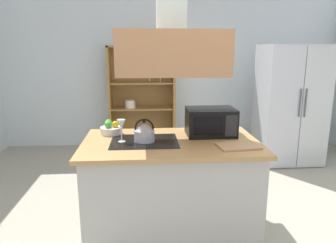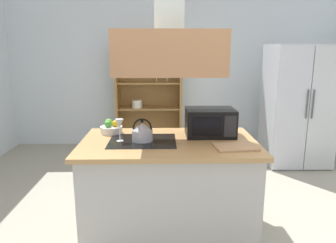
{
  "view_description": "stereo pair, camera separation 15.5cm",
  "coord_description": "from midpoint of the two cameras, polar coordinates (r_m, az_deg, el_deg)",
  "views": [
    {
      "loc": [
        -0.46,
        -2.68,
        1.71
      ],
      "look_at": [
        -0.24,
        0.4,
        1.0
      ],
      "focal_mm": 33.69,
      "sensor_mm": 36.0,
      "label": 1
    },
    {
      "loc": [
        -0.31,
        -2.69,
        1.71
      ],
      "look_at": [
        -0.24,
        0.4,
        1.0
      ],
      "focal_mm": 33.69,
      "sensor_mm": 36.0,
      "label": 2
    }
  ],
  "objects": [
    {
      "name": "kitchen_island",
      "position": [
        3.01,
        -1.02,
        -11.71
      ],
      "size": [
        1.59,
        0.96,
        0.9
      ],
      "color": "#B9B7B0",
      "rests_on": "ground"
    },
    {
      "name": "ground_plane",
      "position": [
        3.21,
        3.58,
        -19.31
      ],
      "size": [
        7.8,
        7.8,
        0.0
      ],
      "primitive_type": "plane",
      "color": "gray"
    },
    {
      "name": "dish_cabinet",
      "position": [
        5.55,
        -5.53,
        3.21
      ],
      "size": [
        1.13,
        0.4,
        1.77
      ],
      "color": "olive",
      "rests_on": "ground"
    },
    {
      "name": "microwave",
      "position": [
        3.04,
        6.27,
        -0.05
      ],
      "size": [
        0.46,
        0.35,
        0.26
      ],
      "color": "black",
      "rests_on": "kitchen_island"
    },
    {
      "name": "cutting_board",
      "position": [
        2.73,
        10.94,
        -4.38
      ],
      "size": [
        0.37,
        0.28,
        0.02
      ],
      "primitive_type": "cube",
      "rotation": [
        0.0,
        0.0,
        0.12
      ],
      "color": "tan",
      "rests_on": "kitchen_island"
    },
    {
      "name": "wine_glass_on_counter",
      "position": [
        2.83,
        -10.03,
        -0.72
      ],
      "size": [
        0.08,
        0.08,
        0.21
      ],
      "color": "silver",
      "rests_on": "kitchen_island"
    },
    {
      "name": "wall_back",
      "position": [
        5.71,
        -0.28,
        9.32
      ],
      "size": [
        6.0,
        0.12,
        2.7
      ],
      "primitive_type": "cube",
      "color": "silver",
      "rests_on": "ground"
    },
    {
      "name": "range_hood",
      "position": [
        2.74,
        -1.13,
        14.49
      ],
      "size": [
        0.9,
        0.7,
        1.2
      ],
      "color": "#B2794E"
    },
    {
      "name": "fruit_bowl",
      "position": [
        3.14,
        -11.67,
        -1.33
      ],
      "size": [
        0.22,
        0.22,
        0.14
      ],
      "color": "silver",
      "rests_on": "kitchen_island"
    },
    {
      "name": "refrigerator",
      "position": [
        5.11,
        20.37,
        2.9
      ],
      "size": [
        0.9,
        0.78,
        1.78
      ],
      "color": "#AEB2BA",
      "rests_on": "ground"
    },
    {
      "name": "kettle",
      "position": [
        2.83,
        -5.89,
        -1.91
      ],
      "size": [
        0.18,
        0.18,
        0.21
      ],
      "color": "#B6BBC6",
      "rests_on": "kitchen_island"
    }
  ]
}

